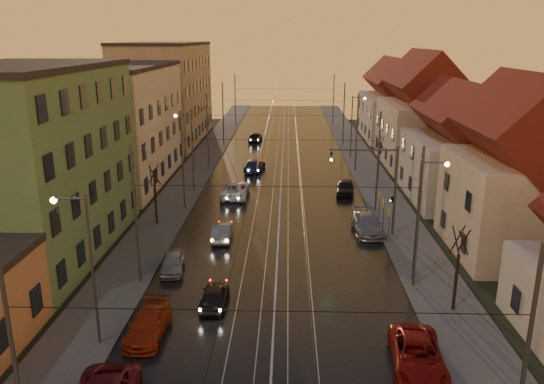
# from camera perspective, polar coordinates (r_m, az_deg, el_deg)

# --- Properties ---
(ground) EXTENTS (160.00, 160.00, 0.00)m
(ground) POSITION_cam_1_polar(r_m,az_deg,el_deg) (26.22, -0.07, -18.76)
(ground) COLOR black
(ground) RESTS_ON ground
(road) EXTENTS (16.00, 120.00, 0.04)m
(road) POSITION_cam_1_polar(r_m,az_deg,el_deg) (63.27, 1.06, 2.54)
(road) COLOR black
(road) RESTS_ON ground
(sidewalk_left) EXTENTS (4.00, 120.00, 0.15)m
(sidewalk_left) POSITION_cam_1_polar(r_m,az_deg,el_deg) (64.15, -7.91, 2.63)
(sidewalk_left) COLOR #4C4C4C
(sidewalk_left) RESTS_ON ground
(sidewalk_right) EXTENTS (4.00, 120.00, 0.15)m
(sidewalk_right) POSITION_cam_1_polar(r_m,az_deg,el_deg) (63.94, 10.07, 2.49)
(sidewalk_right) COLOR #4C4C4C
(sidewalk_right) RESTS_ON ground
(tram_rail_0) EXTENTS (0.06, 120.00, 0.03)m
(tram_rail_0) POSITION_cam_1_polar(r_m,az_deg,el_deg) (63.33, -0.93, 2.59)
(tram_rail_0) COLOR gray
(tram_rail_0) RESTS_ON road
(tram_rail_1) EXTENTS (0.06, 120.00, 0.03)m
(tram_rail_1) POSITION_cam_1_polar(r_m,az_deg,el_deg) (63.28, 0.36, 2.58)
(tram_rail_1) COLOR gray
(tram_rail_1) RESTS_ON road
(tram_rail_2) EXTENTS (0.06, 120.00, 0.03)m
(tram_rail_2) POSITION_cam_1_polar(r_m,az_deg,el_deg) (63.26, 1.76, 2.57)
(tram_rail_2) COLOR gray
(tram_rail_2) RESTS_ON road
(tram_rail_3) EXTENTS (0.06, 120.00, 0.03)m
(tram_rail_3) POSITION_cam_1_polar(r_m,az_deg,el_deg) (63.28, 3.06, 2.55)
(tram_rail_3) COLOR gray
(tram_rail_3) RESTS_ON road
(apartment_left_1) EXTENTS (10.00, 18.00, 13.00)m
(apartment_left_1) POSITION_cam_1_polar(r_m,az_deg,el_deg) (40.76, -24.84, 2.65)
(apartment_left_1) COLOR #557E50
(apartment_left_1) RESTS_ON ground
(apartment_left_2) EXTENTS (10.00, 20.00, 12.00)m
(apartment_left_2) POSITION_cam_1_polar(r_m,az_deg,el_deg) (59.06, -16.34, 6.82)
(apartment_left_2) COLOR beige
(apartment_left_2) RESTS_ON ground
(apartment_left_3) EXTENTS (10.00, 24.00, 14.00)m
(apartment_left_3) POSITION_cam_1_polar(r_m,az_deg,el_deg) (81.91, -11.29, 10.34)
(apartment_left_3) COLOR #988362
(apartment_left_3) RESTS_ON ground
(house_right_1) EXTENTS (8.67, 10.20, 10.80)m
(house_right_1) POSITION_cam_1_polar(r_m,az_deg,el_deg) (41.08, 25.08, 1.20)
(house_right_1) COLOR #C1AE94
(house_right_1) RESTS_ON ground
(house_right_2) EXTENTS (9.18, 12.24, 9.20)m
(house_right_2) POSITION_cam_1_polar(r_m,az_deg,el_deg) (53.11, 19.63, 4.03)
(house_right_2) COLOR #BBB7AD
(house_right_2) RESTS_ON ground
(house_right_3) EXTENTS (9.18, 14.28, 11.50)m
(house_right_3) POSITION_cam_1_polar(r_m,az_deg,el_deg) (67.13, 15.93, 7.75)
(house_right_3) COLOR #C1AE94
(house_right_3) RESTS_ON ground
(house_right_4) EXTENTS (9.18, 16.32, 10.00)m
(house_right_4) POSITION_cam_1_polar(r_m,az_deg,el_deg) (84.65, 13.00, 9.09)
(house_right_4) COLOR #BBB7AD
(house_right_4) RESTS_ON ground
(catenary_pole_l_0) EXTENTS (0.16, 0.16, 9.00)m
(catenary_pole_l_0) POSITION_cam_1_polar(r_m,az_deg,el_deg) (20.89, -26.00, -15.90)
(catenary_pole_l_0) COLOR #595B60
(catenary_pole_l_0) RESTS_ON ground
(catenary_pole_r_0) EXTENTS (0.16, 0.16, 9.00)m
(catenary_pole_r_0) POSITION_cam_1_polar(r_m,az_deg,el_deg) (20.33, 25.52, -16.78)
(catenary_pole_r_0) COLOR #595B60
(catenary_pole_r_0) RESTS_ON ground
(catenary_pole_l_1) EXTENTS (0.16, 0.16, 9.00)m
(catenary_pole_l_1) POSITION_cam_1_polar(r_m,az_deg,el_deg) (33.54, -14.44, -2.59)
(catenary_pole_l_1) COLOR #595B60
(catenary_pole_l_1) RESTS_ON ground
(catenary_pole_r_1) EXTENTS (0.16, 0.16, 9.00)m
(catenary_pole_r_1) POSITION_cam_1_polar(r_m,az_deg,el_deg) (33.20, 15.46, -2.87)
(catenary_pole_r_1) COLOR #595B60
(catenary_pole_r_1) RESTS_ON ground
(catenary_pole_l_2) EXTENTS (0.16, 0.16, 9.00)m
(catenary_pole_l_2) POSITION_cam_1_polar(r_m,az_deg,el_deg) (47.58, -9.58, 3.24)
(catenary_pole_l_2) COLOR #595B60
(catenary_pole_l_2) RESTS_ON ground
(catenary_pole_r_2) EXTENTS (0.16, 0.16, 9.00)m
(catenary_pole_r_2) POSITION_cam_1_polar(r_m,az_deg,el_deg) (47.34, 11.33, 3.08)
(catenary_pole_r_2) COLOR #595B60
(catenary_pole_r_2) RESTS_ON ground
(catenary_pole_l_3) EXTENTS (0.16, 0.16, 9.00)m
(catenary_pole_l_3) POSITION_cam_1_polar(r_m,az_deg,el_deg) (62.07, -6.94, 6.38)
(catenary_pole_l_3) COLOR #595B60
(catenary_pole_l_3) RESTS_ON ground
(catenary_pole_r_3) EXTENTS (0.16, 0.16, 9.00)m
(catenary_pole_r_3) POSITION_cam_1_polar(r_m,az_deg,el_deg) (61.88, 9.11, 6.26)
(catenary_pole_r_3) COLOR #595B60
(catenary_pole_r_3) RESTS_ON ground
(catenary_pole_l_4) EXTENTS (0.16, 0.16, 9.00)m
(catenary_pole_l_4) POSITION_cam_1_polar(r_m,az_deg,el_deg) (76.76, -5.29, 8.32)
(catenary_pole_l_4) COLOR #595B60
(catenary_pole_l_4) RESTS_ON ground
(catenary_pole_r_4) EXTENTS (0.16, 0.16, 9.00)m
(catenary_pole_r_4) POSITION_cam_1_polar(r_m,az_deg,el_deg) (76.60, 7.72, 8.22)
(catenary_pole_r_4) COLOR #595B60
(catenary_pole_r_4) RESTS_ON ground
(catenary_pole_l_5) EXTENTS (0.16, 0.16, 9.00)m
(catenary_pole_l_5) POSITION_cam_1_polar(r_m,az_deg,el_deg) (94.51, -3.98, 9.84)
(catenary_pole_l_5) COLOR #595B60
(catenary_pole_l_5) RESTS_ON ground
(catenary_pole_r_5) EXTENTS (0.16, 0.16, 9.00)m
(catenary_pole_r_5) POSITION_cam_1_polar(r_m,az_deg,el_deg) (94.39, 6.63, 9.76)
(catenary_pole_r_5) COLOR #595B60
(catenary_pole_r_5) RESTS_ON ground
(street_lamp_0) EXTENTS (1.75, 0.32, 8.00)m
(street_lamp_0) POSITION_cam_1_polar(r_m,az_deg,el_deg) (27.38, -19.48, -6.51)
(street_lamp_0) COLOR #595B60
(street_lamp_0) RESTS_ON ground
(street_lamp_1) EXTENTS (1.75, 0.32, 8.00)m
(street_lamp_1) POSITION_cam_1_polar(r_m,az_deg,el_deg) (34.12, 15.95, -1.70)
(street_lamp_1) COLOR #595B60
(street_lamp_1) RESTS_ON ground
(street_lamp_2) EXTENTS (1.75, 0.32, 8.00)m
(street_lamp_2) POSITION_cam_1_polar(r_m,az_deg,el_deg) (53.36, -8.91, 5.10)
(street_lamp_2) COLOR #595B60
(street_lamp_2) RESTS_ON ground
(street_lamp_3) EXTENTS (1.75, 0.32, 8.00)m
(street_lamp_3) POSITION_cam_1_polar(r_m,az_deg,el_deg) (68.74, 8.83, 7.59)
(street_lamp_3) COLOR #595B60
(street_lamp_3) RESTS_ON ground
(traffic_light_mast) EXTENTS (5.30, 0.32, 7.20)m
(traffic_light_mast) POSITION_cam_1_polar(r_m,az_deg,el_deg) (41.47, 11.83, 1.33)
(traffic_light_mast) COLOR #595B60
(traffic_light_mast) RESTS_ON ground
(bare_tree_0) EXTENTS (1.09, 1.09, 5.11)m
(bare_tree_0) POSITION_cam_1_polar(r_m,az_deg,el_deg) (44.67, -12.44, -0.45)
(bare_tree_0) COLOR black
(bare_tree_0) RESTS_ON ground
(bare_tree_1) EXTENTS (1.09, 1.09, 5.11)m
(bare_tree_1) POSITION_cam_1_polar(r_m,az_deg,el_deg) (31.67, 19.27, -8.07)
(bare_tree_1) COLOR black
(bare_tree_1) RESTS_ON ground
(bare_tree_2) EXTENTS (1.09, 1.09, 5.11)m
(bare_tree_2) POSITION_cam_1_polar(r_m,az_deg,el_deg) (57.69, 11.41, 3.38)
(bare_tree_2) COLOR black
(bare_tree_2) RESTS_ON ground
(driving_car_0) EXTENTS (1.51, 3.70, 1.26)m
(driving_car_0) POSITION_cam_1_polar(r_m,az_deg,el_deg) (31.56, -6.22, -11.02)
(driving_car_0) COLOR black
(driving_car_0) RESTS_ON ground
(driving_car_1) EXTENTS (1.51, 4.08, 1.33)m
(driving_car_1) POSITION_cam_1_polar(r_m,az_deg,el_deg) (41.21, -5.37, -4.22)
(driving_car_1) COLOR gray
(driving_car_1) RESTS_ON ground
(driving_car_2) EXTENTS (2.54, 5.46, 1.51)m
(driving_car_2) POSITION_cam_1_polar(r_m,az_deg,el_deg) (51.92, -3.99, 0.26)
(driving_car_2) COLOR silver
(driving_car_2) RESTS_ON ground
(driving_car_3) EXTENTS (2.55, 5.01, 1.39)m
(driving_car_3) POSITION_cam_1_polar(r_m,az_deg,el_deg) (61.95, -1.90, 2.88)
(driving_car_3) COLOR #1A234F
(driving_car_3) RESTS_ON ground
(driving_car_4) EXTENTS (2.11, 4.41, 1.45)m
(driving_car_4) POSITION_cam_1_polar(r_m,az_deg,el_deg) (79.77, -1.81, 5.93)
(driving_car_4) COLOR black
(driving_car_4) RESTS_ON ground
(parked_left_2) EXTENTS (1.84, 4.45, 1.29)m
(parked_left_2) POSITION_cam_1_polar(r_m,az_deg,el_deg) (29.24, -13.20, -13.72)
(parked_left_2) COLOR #A62D10
(parked_left_2) RESTS_ON ground
(parked_left_3) EXTENTS (1.93, 3.83, 1.25)m
(parked_left_3) POSITION_cam_1_polar(r_m,az_deg,el_deg) (36.26, -10.65, -7.46)
(parked_left_3) COLOR #9C9CA1
(parked_left_3) RESTS_ON ground
(parked_right_0) EXTENTS (2.79, 5.30, 1.42)m
(parked_right_0) POSITION_cam_1_polar(r_m,az_deg,el_deg) (26.93, 15.37, -16.56)
(parked_right_0) COLOR maroon
(parked_right_0) RESTS_ON ground
(parked_right_1) EXTENTS (2.28, 5.14, 1.47)m
(parked_right_1) POSITION_cam_1_polar(r_m,az_deg,el_deg) (43.10, 10.26, -3.39)
(parked_right_1) COLOR #96979C
(parked_right_1) RESTS_ON ground
(parked_right_2) EXTENTS (2.17, 4.36, 1.43)m
(parked_right_2) POSITION_cam_1_polar(r_m,az_deg,el_deg) (53.18, 7.88, 0.49)
(parked_right_2) COLOR black
(parked_right_2) RESTS_ON ground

